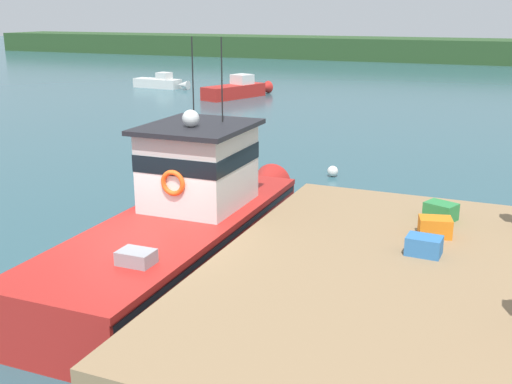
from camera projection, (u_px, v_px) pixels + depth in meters
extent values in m
plane|color=#2D5660|center=(149.00, 287.00, 12.40)|extent=(200.00, 200.00, 0.00)
cylinder|color=#4C3D2D|center=(316.00, 217.00, 15.06)|extent=(0.36, 0.36, 1.00)
cube|color=#937551|center=(392.00, 275.00, 10.30)|extent=(6.00, 9.00, 0.20)
cube|color=red|center=(174.00, 251.00, 12.78)|extent=(2.59, 8.03, 1.10)
cone|color=red|center=(261.00, 190.00, 17.13)|extent=(1.12, 1.81, 1.10)
cube|color=black|center=(173.00, 231.00, 12.65)|extent=(2.61, 7.87, 0.12)
cube|color=red|center=(173.00, 223.00, 12.61)|extent=(2.63, 8.03, 0.12)
cube|color=silver|center=(199.00, 170.00, 13.43)|extent=(1.92, 2.22, 1.80)
cube|color=black|center=(198.00, 156.00, 13.35)|extent=(1.94, 2.24, 0.36)
cube|color=#232328|center=(198.00, 127.00, 13.17)|extent=(2.17, 2.52, 0.10)
sphere|color=white|center=(191.00, 118.00, 12.84)|extent=(0.36, 0.36, 0.36)
cylinder|color=black|center=(193.00, 79.00, 13.47)|extent=(0.03, 0.03, 1.80)
cylinder|color=black|center=(222.00, 80.00, 13.22)|extent=(0.03, 0.03, 1.80)
cube|color=#939399|center=(136.00, 261.00, 10.42)|extent=(0.60, 0.45, 0.36)
torus|color=orange|center=(68.00, 272.00, 10.26)|extent=(0.57, 0.57, 0.12)
torus|color=#EA5119|center=(173.00, 183.00, 12.42)|extent=(0.54, 0.11, 0.54)
cube|color=#3370B2|center=(424.00, 246.00, 10.85)|extent=(0.62, 0.47, 0.33)
cube|color=#2D8442|center=(441.00, 211.00, 12.68)|extent=(0.72, 0.64, 0.35)
cube|color=orange|center=(435.00, 227.00, 11.73)|extent=(0.69, 0.57, 0.36)
cube|color=red|center=(234.00, 91.00, 39.22)|extent=(2.83, 4.69, 0.81)
cone|color=red|center=(263.00, 88.00, 41.20)|extent=(1.14, 1.33, 0.81)
cube|color=silver|center=(242.00, 79.00, 39.57)|extent=(1.45, 1.43, 0.61)
cube|color=silver|center=(157.00, 83.00, 44.43)|extent=(3.60, 1.40, 0.64)
cone|color=silver|center=(183.00, 85.00, 43.46)|extent=(0.93, 0.71, 0.64)
cube|color=silver|center=(164.00, 76.00, 44.00)|extent=(0.95, 0.96, 0.48)
sphere|color=silver|center=(333.00, 171.00, 20.63)|extent=(0.36, 0.36, 0.36)
cube|color=#284723|center=(458.00, 50.00, 66.89)|extent=(120.00, 8.00, 2.40)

